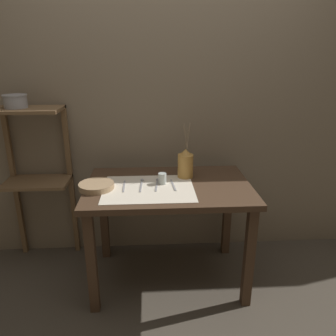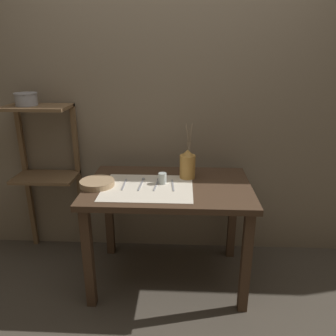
{
  "view_description": "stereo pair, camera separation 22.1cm",
  "coord_description": "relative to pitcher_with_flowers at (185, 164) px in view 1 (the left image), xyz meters",
  "views": [
    {
      "loc": [
        -0.13,
        -2.09,
        1.62
      ],
      "look_at": [
        -0.0,
        0.0,
        0.88
      ],
      "focal_mm": 35.0,
      "sensor_mm": 36.0,
      "label": 1
    },
    {
      "loc": [
        0.1,
        -2.09,
        1.62
      ],
      "look_at": [
        -0.0,
        0.0,
        0.88
      ],
      "focal_mm": 35.0,
      "sensor_mm": 36.0,
      "label": 2
    }
  ],
  "objects": [
    {
      "name": "ground_plane",
      "position": [
        -0.13,
        -0.13,
        -0.86
      ],
      "size": [
        12.0,
        12.0,
        0.0
      ],
      "primitive_type": "plane",
      "color": "#473F35"
    },
    {
      "name": "stone_wall_back",
      "position": [
        -0.13,
        0.35,
        0.34
      ],
      "size": [
        7.0,
        0.06,
        2.4
      ],
      "color": "#7A6B56",
      "rests_on": "ground_plane"
    },
    {
      "name": "wooden_table",
      "position": [
        -0.13,
        -0.13,
        -0.21
      ],
      "size": [
        1.13,
        0.74,
        0.76
      ],
      "color": "#422D1E",
      "rests_on": "ground_plane"
    },
    {
      "name": "wooden_shelf_unit",
      "position": [
        -1.12,
        0.19,
        -0.01
      ],
      "size": [
        0.48,
        0.29,
        1.25
      ],
      "color": "brown",
      "rests_on": "ground_plane"
    },
    {
      "name": "linen_cloth",
      "position": [
        -0.27,
        -0.2,
        -0.1
      ],
      "size": [
        0.6,
        0.48,
        0.0
      ],
      "color": "beige",
      "rests_on": "wooden_table"
    },
    {
      "name": "pitcher_with_flowers",
      "position": [
        0.0,
        0.0,
        0.0
      ],
      "size": [
        0.11,
        0.11,
        0.4
      ],
      "color": "#B7843D",
      "rests_on": "wooden_table"
    },
    {
      "name": "wooden_bowl",
      "position": [
        -0.61,
        -0.18,
        -0.08
      ],
      "size": [
        0.23,
        0.23,
        0.04
      ],
      "color": "#9E7F5B",
      "rests_on": "wooden_table"
    },
    {
      "name": "glass_tumbler_near",
      "position": [
        -0.17,
        -0.12,
        -0.06
      ],
      "size": [
        0.06,
        0.06,
        0.08
      ],
      "color": "#B7C1BC",
      "rests_on": "wooden_table"
    },
    {
      "name": "knife_center",
      "position": [
        -0.43,
        -0.16,
        -0.1
      ],
      "size": [
        0.02,
        0.2,
        0.0
      ],
      "color": "#939399",
      "rests_on": "wooden_table"
    },
    {
      "name": "spoon_inner",
      "position": [
        -0.31,
        -0.1,
        -0.09
      ],
      "size": [
        0.03,
        0.21,
        0.02
      ],
      "color": "#939399",
      "rests_on": "wooden_table"
    },
    {
      "name": "spoon_outer",
      "position": [
        -0.21,
        -0.1,
        -0.09
      ],
      "size": [
        0.04,
        0.21,
        0.02
      ],
      "color": "#939399",
      "rests_on": "wooden_table"
    },
    {
      "name": "fork_outer",
      "position": [
        -0.1,
        -0.16,
        -0.1
      ],
      "size": [
        0.03,
        0.2,
        0.0
      ],
      "color": "#939399",
      "rests_on": "wooden_table"
    },
    {
      "name": "metal_pot_large",
      "position": [
        -1.19,
        0.15,
        0.44
      ],
      "size": [
        0.17,
        0.17,
        0.09
      ],
      "color": "#939399",
      "rests_on": "wooden_shelf_unit"
    }
  ]
}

